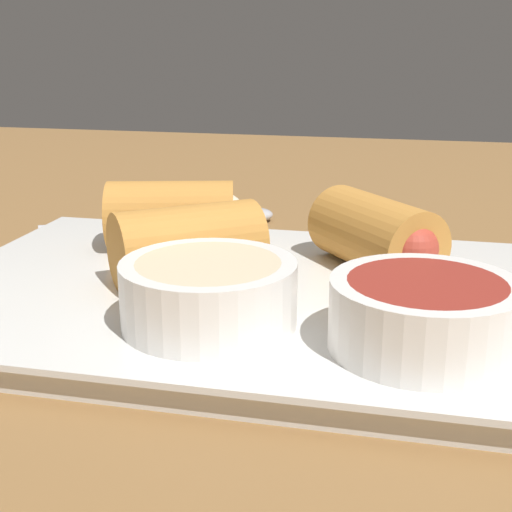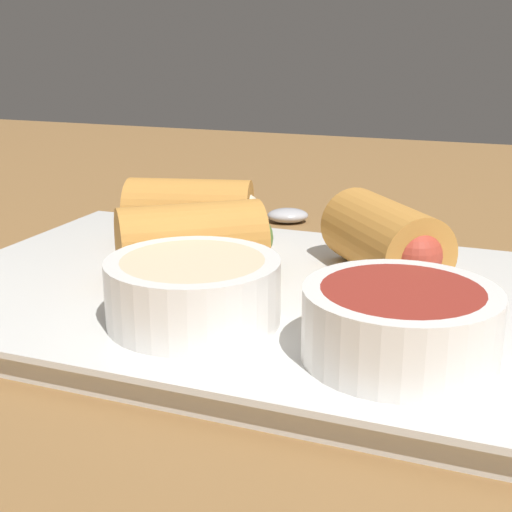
{
  "view_description": "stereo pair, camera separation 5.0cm",
  "coord_description": "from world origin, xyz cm",
  "px_view_note": "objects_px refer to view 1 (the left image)",
  "views": [
    {
      "loc": [
        -4.96,
        32.81,
        15.99
      ],
      "look_at": [
        2.91,
        -1.29,
        5.15
      ],
      "focal_mm": 50.0,
      "sensor_mm": 36.0,
      "label": 1
    },
    {
      "loc": [
        -9.74,
        31.34,
        15.99
      ],
      "look_at": [
        2.91,
        -1.29,
        5.15
      ],
      "focal_mm": 50.0,
      "sensor_mm": 36.0,
      "label": 2
    }
  ],
  "objects_px": {
    "serving_plate": "(256,299)",
    "spoon": "(220,217)",
    "dipping_bowl_near": "(209,291)",
    "dipping_bowl_far": "(425,312)"
  },
  "relations": [
    {
      "from": "dipping_bowl_near",
      "to": "dipping_bowl_far",
      "type": "xyz_separation_m",
      "value": [
        -0.09,
        0.0,
        0.0
      ]
    },
    {
      "from": "serving_plate",
      "to": "spoon",
      "type": "distance_m",
      "value": 0.19
    },
    {
      "from": "dipping_bowl_far",
      "to": "spoon",
      "type": "height_order",
      "value": "dipping_bowl_far"
    },
    {
      "from": "dipping_bowl_near",
      "to": "dipping_bowl_far",
      "type": "height_order",
      "value": "same"
    },
    {
      "from": "serving_plate",
      "to": "spoon",
      "type": "relative_size",
      "value": 2.01
    },
    {
      "from": "dipping_bowl_near",
      "to": "spoon",
      "type": "bearing_deg",
      "value": -75.37
    },
    {
      "from": "serving_plate",
      "to": "dipping_bowl_far",
      "type": "relative_size",
      "value": 4.31
    },
    {
      "from": "dipping_bowl_near",
      "to": "dipping_bowl_far",
      "type": "distance_m",
      "value": 0.09
    },
    {
      "from": "dipping_bowl_far",
      "to": "spoon",
      "type": "relative_size",
      "value": 0.47
    },
    {
      "from": "dipping_bowl_far",
      "to": "dipping_bowl_near",
      "type": "bearing_deg",
      "value": -2.88
    }
  ]
}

